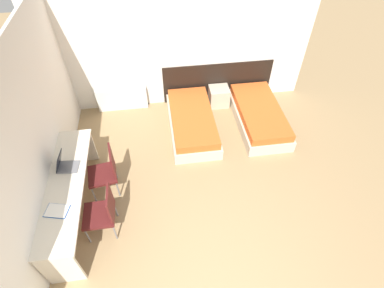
# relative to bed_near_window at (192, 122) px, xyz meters

# --- Properties ---
(wall_back) EXTENTS (5.53, 0.05, 2.70)m
(wall_back) POSITION_rel_bed_near_window_xyz_m (-0.14, 1.01, 1.16)
(wall_back) COLOR white
(wall_back) RESTS_ON ground_plane
(wall_left) EXTENTS (0.05, 5.32, 2.70)m
(wall_left) POSITION_rel_bed_near_window_xyz_m (-2.43, -1.17, 1.16)
(wall_left) COLOR white
(wall_left) RESTS_ON ground_plane
(headboard_panel) EXTENTS (2.44, 0.03, 0.91)m
(headboard_panel) POSITION_rel_bed_near_window_xyz_m (0.71, 0.97, 0.26)
(headboard_panel) COLOR black
(headboard_panel) RESTS_ON ground_plane
(bed_near_window) EXTENTS (0.92, 1.88, 0.40)m
(bed_near_window) POSITION_rel_bed_near_window_xyz_m (0.00, 0.00, 0.00)
(bed_near_window) COLOR beige
(bed_near_window) RESTS_ON ground_plane
(bed_near_door) EXTENTS (0.92, 1.88, 0.40)m
(bed_near_door) POSITION_rel_bed_near_window_xyz_m (1.43, 0.00, 0.00)
(bed_near_door) COLOR beige
(bed_near_door) RESTS_ON ground_plane
(nightstand) EXTENTS (0.43, 0.39, 0.43)m
(nightstand) POSITION_rel_bed_near_window_xyz_m (0.71, 0.74, 0.02)
(nightstand) COLOR beige
(nightstand) RESTS_ON ground_plane
(radiator) EXTENTS (1.09, 0.12, 0.53)m
(radiator) POSITION_rel_bed_near_window_xyz_m (-1.43, 0.89, 0.07)
(radiator) COLOR silver
(radiator) RESTS_ON ground_plane
(desk) EXTENTS (0.54, 2.28, 0.77)m
(desk) POSITION_rel_bed_near_window_xyz_m (-2.13, -1.70, 0.41)
(desk) COLOR beige
(desk) RESTS_ON ground_plane
(chair_near_laptop) EXTENTS (0.52, 0.52, 0.92)m
(chair_near_laptop) POSITION_rel_bed_near_window_xyz_m (-1.62, -1.31, 0.30)
(chair_near_laptop) COLOR #511919
(chair_near_laptop) RESTS_ON ground_plane
(chair_near_notebook) EXTENTS (0.47, 0.47, 0.92)m
(chair_near_notebook) POSITION_rel_bed_near_window_xyz_m (-1.62, -2.08, 0.30)
(chair_near_notebook) COLOR #511919
(chair_near_notebook) RESTS_ON ground_plane
(laptop) EXTENTS (0.33, 0.28, 0.31)m
(laptop) POSITION_rel_bed_near_window_xyz_m (-2.16, -1.39, 0.64)
(laptop) COLOR slate
(laptop) RESTS_ON desk
(open_notebook) EXTENTS (0.35, 0.29, 0.02)m
(open_notebook) POSITION_rel_bed_near_window_xyz_m (-2.17, -2.16, 0.58)
(open_notebook) COLOR #1E4793
(open_notebook) RESTS_ON desk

